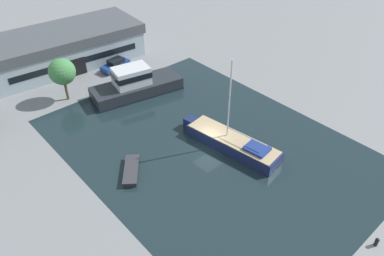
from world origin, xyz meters
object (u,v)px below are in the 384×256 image
(quay_tree_near_building, at_px, (62,72))
(motor_cruiser, at_px, (135,84))
(parked_car, at_px, (115,64))
(warehouse_building, at_px, (64,47))
(small_dinghy, at_px, (131,171))
(sailboat_moored, at_px, (231,142))

(quay_tree_near_building, xyz_separation_m, motor_cruiser, (7.52, -4.87, -2.62))
(parked_car, xyz_separation_m, motor_cruiser, (-1.81, -7.85, 0.62))
(warehouse_building, bearing_deg, motor_cruiser, -74.55)
(motor_cruiser, height_order, small_dinghy, motor_cruiser)
(warehouse_building, bearing_deg, quay_tree_near_building, -111.00)
(sailboat_moored, bearing_deg, warehouse_building, 89.06)
(warehouse_building, bearing_deg, small_dinghy, -98.64)
(warehouse_building, height_order, motor_cruiser, warehouse_building)
(warehouse_building, relative_size, parked_car, 5.02)
(small_dinghy, bearing_deg, warehouse_building, -64.98)
(sailboat_moored, bearing_deg, parked_car, 80.49)
(warehouse_building, distance_m, parked_car, 8.43)
(parked_car, relative_size, sailboat_moored, 0.39)
(parked_car, bearing_deg, small_dinghy, 141.58)
(quay_tree_near_building, bearing_deg, sailboat_moored, -67.70)
(motor_cruiser, distance_m, small_dinghy, 15.65)
(warehouse_building, relative_size, quay_tree_near_building, 4.14)
(parked_car, bearing_deg, motor_cruiser, 157.21)
(small_dinghy, bearing_deg, quay_tree_near_building, -57.27)
(warehouse_building, distance_m, sailboat_moored, 31.56)
(warehouse_building, height_order, small_dinghy, warehouse_building)
(quay_tree_near_building, height_order, motor_cruiser, quay_tree_near_building)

